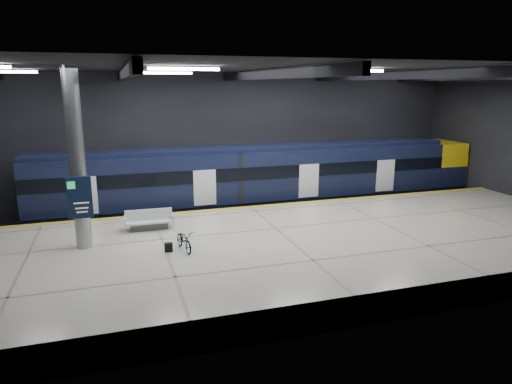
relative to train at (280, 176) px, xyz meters
name	(u,v)px	position (x,y,z in m)	size (l,w,h in m)	color
ground	(268,244)	(-2.62, -5.50, -2.06)	(30.00, 30.00, 0.00)	black
room_shell	(269,122)	(-2.62, -5.49, 3.66)	(30.10, 16.10, 8.05)	black
platform	(288,251)	(-2.62, -8.00, -1.51)	(30.00, 11.00, 1.10)	beige
safety_strip	(251,207)	(-2.62, -2.75, -0.95)	(30.00, 0.40, 0.01)	gold
rails	(238,212)	(-2.62, 0.00, -1.98)	(30.00, 1.52, 0.16)	gray
train	(280,176)	(0.00, 0.00, 0.00)	(29.40, 2.84, 3.79)	black
bench	(149,222)	(-8.01, -4.98, -0.64)	(2.09, 0.89, 0.92)	#595B60
bicycle	(184,240)	(-6.93, -8.04, -0.56)	(0.54, 1.54, 0.81)	#99999E
pannier_bag	(169,247)	(-7.53, -8.04, -0.78)	(0.30, 0.18, 0.35)	black
info_column	(77,163)	(-10.62, -6.52, 2.40)	(0.90, 0.78, 6.90)	#9EA0A5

